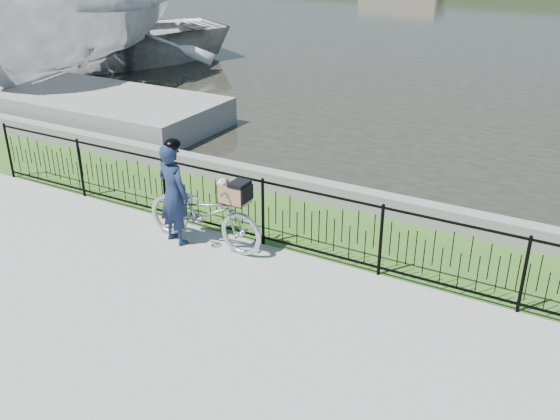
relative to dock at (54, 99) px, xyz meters
The scene contains 9 objects.
ground 11.42m from the dock, 28.81° to the right, with size 120.00×120.00×0.00m, color gray.
grass_strip 10.42m from the dock, 16.17° to the right, with size 60.00×2.00×0.01m, color #345D1D.
quay_wall 10.18m from the dock, 10.76° to the right, with size 60.00×0.30×0.40m, color gray.
fence 10.74m from the dock, 21.31° to the right, with size 14.00×0.06×1.15m, color black, non-canonical shape.
dock is the anchor object (origin of this frame).
bicycle_rig 9.27m from the dock, 28.03° to the right, with size 2.15×0.75×1.25m.
cyclist 8.94m from the dock, 30.37° to the right, with size 0.70×0.54×1.77m.
boat_near 3.76m from the dock, 120.59° to the left, with size 6.11×11.14×5.87m.
boat_far 6.31m from the dock, 123.44° to the left, with size 10.63×11.54×1.95m.
Camera 1 is at (3.66, -6.15, 4.80)m, focal length 40.00 mm.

